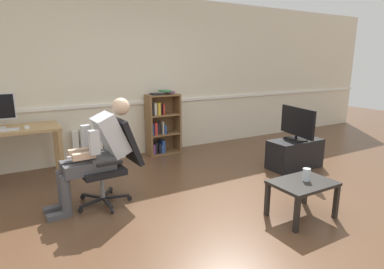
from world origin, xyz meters
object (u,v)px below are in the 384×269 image
Objects in this scene: keyboard at (3,130)px; office_chair at (113,158)px; computer_desk at (3,137)px; tv_screen at (297,123)px; tv_stand at (295,154)px; computer_mouse at (27,127)px; person_seated at (97,150)px; bookshelf at (161,124)px; radiator at (99,145)px; coffee_table at (303,187)px; drinking_glass at (306,175)px.

office_chair is at bearing -45.71° from keyboard.
keyboard is at bearing -81.88° from computer_desk.
keyboard is 4.07m from tv_screen.
computer_mouse is at bearing 159.43° from tv_stand.
keyboard is 3.61× the size of computer_mouse.
office_chair is 2.79m from tv_stand.
tv_screen is at bearing 82.85° from person_seated.
tv_stand is at bearing -50.08° from bookshelf.
bookshelf is at bearing 129.92° from tv_stand.
office_chair is (-0.23, -1.64, 0.25)m from radiator.
person_seated is at bearing -50.93° from keyboard.
office_chair is 2.78m from tv_screen.
computer_mouse is at bearing -153.83° from radiator.
keyboard is 0.37× the size of office_chair.
coffee_table is at bearing 49.26° from person_seated.
bookshelf is 2.14m from person_seated.
radiator is 1.67m from office_chair.
bookshelf is at bearing 10.95° from computer_mouse.
person_seated is at bearing 142.37° from coffee_table.
tv_screen is at bearing -20.72° from computer_desk.
tv_stand is (2.94, -0.21, -0.43)m from person_seated.
radiator is at bearing 163.16° from person_seated.
radiator is 1.11× the size of tv_screen.
computer_desk is 1.64× the size of tv_stand.
tv_screen is at bearing -50.05° from bookshelf.
drinking_glass reaches higher than coffee_table.
computer_desk is 1.67× the size of radiator.
computer_mouse is at bearing -147.40° from office_chair.
computer_desk is 1.23× the size of bookshelf.
keyboard is at bearing -138.82° from office_chair.
bookshelf is at bearing -5.39° from radiator.
drinking_glass is (2.46, -2.50, -0.31)m from computer_mouse.
office_chair reaches higher than coffee_table.
tv_screen is 1.16× the size of coffee_table.
person_seated is (0.91, -1.12, -0.12)m from keyboard.
computer_mouse is at bearing -22.51° from computer_desk.
computer_mouse is at bearing -153.86° from person_seated.
bookshelf is 2.93m from coffee_table.
office_chair reaches higher than computer_desk.
radiator is 0.69× the size of person_seated.
keyboard is at bearing 137.18° from coffee_table.
bookshelf reaches higher than keyboard.
radiator reaches higher than tv_stand.
bookshelf is 8.46× the size of drinking_glass.
tv_screen is (2.77, -0.22, 0.18)m from office_chair.
tv_screen is 5.64× the size of drinking_glass.
tv_stand is at bearing 44.78° from coffee_table.
computer_desk is 1.56m from person_seated.
radiator reaches higher than coffee_table.
tv_screen is at bearing 45.85° from drinking_glass.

